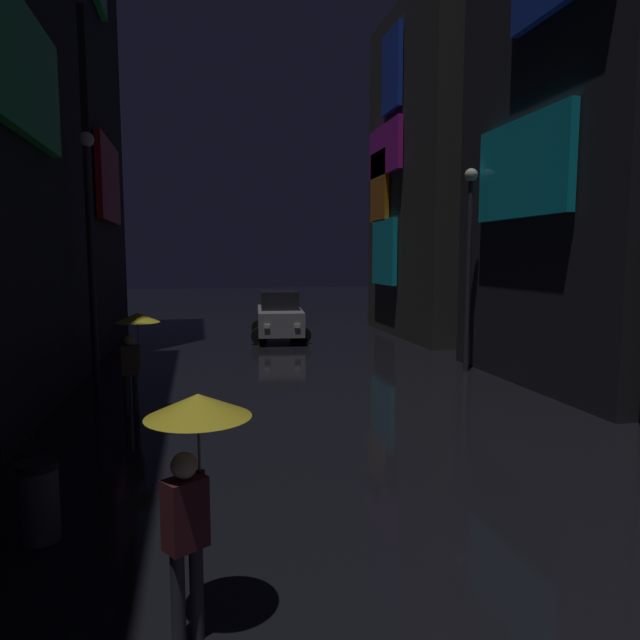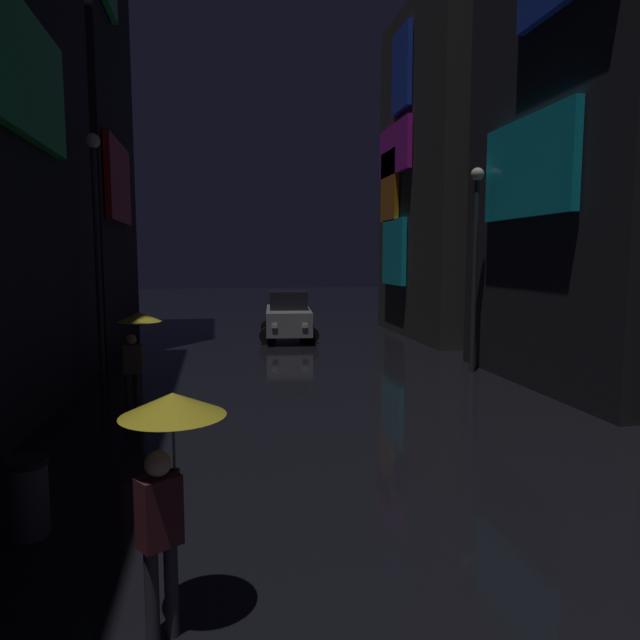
% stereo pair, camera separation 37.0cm
% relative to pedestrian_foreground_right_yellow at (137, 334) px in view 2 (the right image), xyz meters
% --- Properties ---
extents(building_left_far, '(4.25, 7.79, 23.61)m').
position_rel_pedestrian_foreground_right_yellow_xyz_m(building_left_far, '(-3.75, 10.13, 10.13)').
color(building_left_far, '#232328').
rests_on(building_left_far, ground).
extents(building_right_mid, '(4.25, 7.11, 18.10)m').
position_rel_pedestrian_foreground_right_yellow_xyz_m(building_right_mid, '(11.22, 0.80, 7.38)').
color(building_right_mid, '#232328').
rests_on(building_right_mid, ground).
extents(building_right_far, '(4.25, 7.73, 13.27)m').
position_rel_pedestrian_foreground_right_yellow_xyz_m(building_right_far, '(11.21, 10.12, 4.97)').
color(building_right_far, '#33302D').
rests_on(building_right_far, ground).
extents(pedestrian_foreground_right_yellow, '(0.90, 0.90, 2.12)m').
position_rel_pedestrian_foreground_right_yellow_xyz_m(pedestrian_foreground_right_yellow, '(0.00, 0.00, 0.00)').
color(pedestrian_foreground_right_yellow, '#38332D').
rests_on(pedestrian_foreground_right_yellow, ground).
extents(pedestrian_midstreet_centre_yellow, '(0.90, 0.90, 2.12)m').
position_rel_pedestrian_foreground_right_yellow_xyz_m(pedestrian_midstreet_centre_yellow, '(1.22, -7.42, 0.00)').
color(pedestrian_midstreet_centre_yellow, '#2D2D38').
rests_on(pedestrian_midstreet_centre_yellow, ground).
extents(car_distant, '(2.53, 4.28, 1.92)m').
position_rel_pedestrian_foreground_right_yellow_xyz_m(car_distant, '(4.43, 10.17, -0.74)').
color(car_distant, '#99999E').
rests_on(car_distant, ground).
extents(streetlamp_right_far, '(0.36, 0.36, 5.69)m').
position_rel_pedestrian_foreground_right_yellow_xyz_m(streetlamp_right_far, '(8.74, 2.68, 1.88)').
color(streetlamp_right_far, '#2D2D33').
rests_on(streetlamp_right_far, ground).
extents(streetlamp_left_far, '(0.36, 0.36, 6.26)m').
position_rel_pedestrian_foreground_right_yellow_xyz_m(streetlamp_left_far, '(-1.26, 2.82, 2.18)').
color(streetlamp_left_far, '#2D2D33').
rests_on(streetlamp_left_far, ground).
extents(trash_bin, '(0.46, 0.46, 0.93)m').
position_rel_pedestrian_foreground_right_yellow_xyz_m(trash_bin, '(-0.56, -5.34, -1.20)').
color(trash_bin, '#3F3F47').
rests_on(trash_bin, ground).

